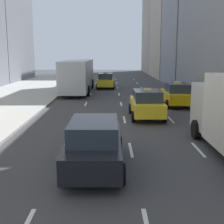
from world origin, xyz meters
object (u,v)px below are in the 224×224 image
taxi_third (106,81)px  city_bus (78,75)px  taxi_second (177,94)px  sedan_black_near (94,143)px  taxi_lead (147,104)px

taxi_third → city_bus: city_bus is taller
taxi_second → sedan_black_near: size_ratio=0.89×
taxi_second → city_bus: size_ratio=0.38×
taxi_third → sedan_black_near: (-0.00, -25.49, -0.00)m
taxi_second → taxi_third: size_ratio=1.00×
taxi_lead → taxi_third: size_ratio=1.00×
taxi_third → city_bus: (-2.81, -3.45, 0.91)m
taxi_second → taxi_third: same height
taxi_lead → sedan_black_near: 9.06m
sedan_black_near → taxi_lead: bearing=72.0°
sedan_black_near → city_bus: (-2.81, 22.03, 0.91)m
taxi_second → taxi_third: 13.56m
taxi_lead → taxi_second: bearing=58.3°
taxi_third → sedan_black_near: taxi_third is taller
sedan_black_near → city_bus: city_bus is taller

